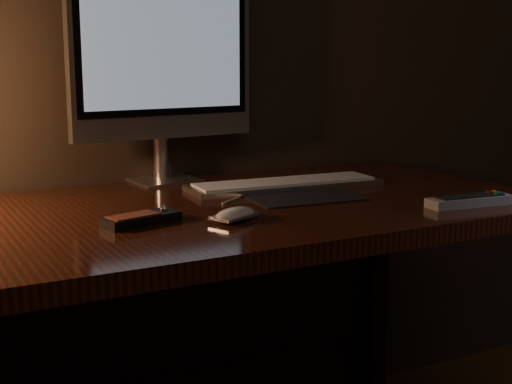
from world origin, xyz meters
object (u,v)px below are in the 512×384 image
mouse (235,216)px  keyboard (285,184)px  media_remote (141,219)px  desk (183,257)px  tv_remote (470,201)px  monitor (163,62)px

mouse → keyboard: bearing=22.3°
keyboard → media_remote: (-0.45, -0.21, 0.00)m
desk → keyboard: (0.29, 0.04, 0.14)m
desk → tv_remote: bearing=-32.3°
monitor → tv_remote: size_ratio=2.52×
keyboard → mouse: (-0.27, -0.27, 0.00)m
media_remote → tv_remote: 0.71m
desk → monitor: bearing=76.5°
media_remote → tv_remote: media_remote is taller
mouse → media_remote: 0.18m
mouse → tv_remote: size_ratio=0.49×
monitor → keyboard: size_ratio=1.06×
tv_remote → media_remote: bearing=171.6°
keyboard → media_remote: 0.49m
desk → monitor: 0.51m
mouse → tv_remote: tv_remote is taller
mouse → media_remote: (-0.17, 0.06, 0.00)m
desk → tv_remote: tv_remote is taller
desk → tv_remote: (0.53, -0.34, 0.14)m
media_remote → tv_remote: bearing=-28.5°
desk → media_remote: 0.26m
mouse → desk: bearing=72.3°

